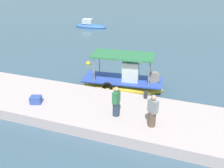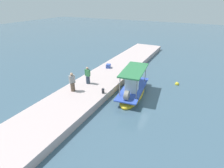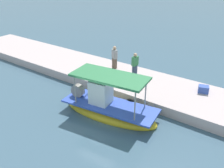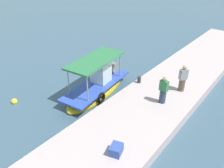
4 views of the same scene
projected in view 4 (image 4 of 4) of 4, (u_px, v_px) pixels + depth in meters
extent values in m
plane|color=#415D70|center=(96.00, 90.00, 15.78)|extent=(120.00, 120.00, 0.00)
cube|color=beige|center=(147.00, 109.00, 13.37)|extent=(36.00, 4.32, 0.64)
ellipsoid|color=gold|center=(97.00, 92.00, 15.41)|extent=(5.97, 2.55, 0.94)
cube|color=#3451BC|center=(97.00, 85.00, 15.15)|extent=(5.74, 2.53, 0.10)
cube|color=silver|center=(101.00, 72.00, 15.23)|extent=(1.21, 1.16, 1.50)
cylinder|color=gray|center=(103.00, 61.00, 16.41)|extent=(0.07, 0.07, 1.82)
cylinder|color=gray|center=(120.00, 66.00, 15.75)|extent=(0.07, 0.07, 1.82)
cylinder|color=gray|center=(69.00, 83.00, 13.69)|extent=(0.07, 0.07, 1.82)
cylinder|color=gray|center=(88.00, 89.00, 13.03)|extent=(0.07, 0.07, 1.82)
cube|color=#317B48|center=(96.00, 60.00, 14.24)|extent=(4.39, 2.32, 0.12)
torus|color=black|center=(101.00, 98.00, 14.16)|extent=(0.76, 0.27, 0.74)
cylinder|color=gray|center=(114.00, 67.00, 16.57)|extent=(0.84, 0.44, 0.80)
cylinder|color=brown|center=(182.00, 85.00, 14.38)|extent=(0.54, 0.54, 0.82)
cube|color=gray|center=(184.00, 74.00, 14.00)|extent=(0.57, 0.50, 0.68)
sphere|color=tan|center=(185.00, 68.00, 13.77)|extent=(0.27, 0.27, 0.27)
cylinder|color=#2E3E51|center=(163.00, 96.00, 13.22)|extent=(0.43, 0.43, 0.79)
cube|color=#347C47|center=(164.00, 86.00, 12.86)|extent=(0.33, 0.52, 0.66)
sphere|color=tan|center=(165.00, 79.00, 12.63)|extent=(0.26, 0.26, 0.26)
cylinder|color=#2D2D33|center=(139.00, 80.00, 15.34)|extent=(0.24, 0.24, 0.44)
cube|color=#3752A9|center=(116.00, 150.00, 9.88)|extent=(0.74, 0.66, 0.44)
sphere|color=yellow|center=(14.00, 102.00, 14.44)|extent=(0.41, 0.41, 0.41)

